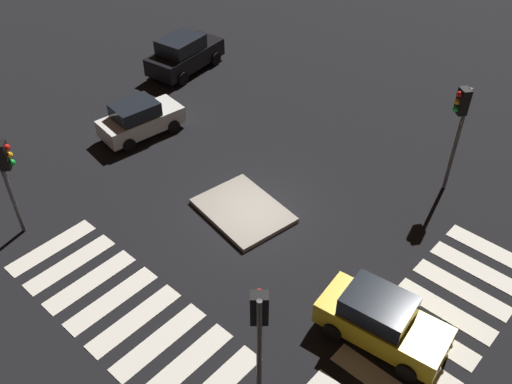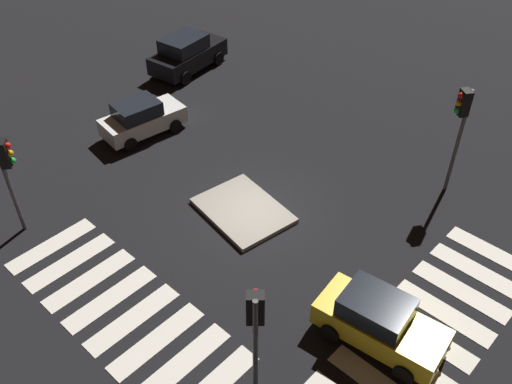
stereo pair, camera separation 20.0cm
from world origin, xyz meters
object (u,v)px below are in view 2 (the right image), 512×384
object	(u,v)px
car_yellow	(379,322)
car_black	(187,53)
car_white	(142,118)
traffic_light_east	(255,321)
traffic_island	(243,210)
traffic_light_south	(7,164)
traffic_light_north	(461,117)

from	to	relation	value
car_yellow	car_black	world-z (taller)	car_black
car_white	traffic_light_east	world-z (taller)	traffic_light_east
car_white	car_yellow	bearing A→B (deg)	-91.31
car_white	traffic_light_east	bearing A→B (deg)	-107.61
car_black	traffic_island	bearing A→B (deg)	-129.11
car_black	traffic_light_east	xyz separation A→B (m)	(15.26, -11.13, 2.01)
traffic_light_east	car_yellow	bearing A→B (deg)	-65.55
traffic_island	car_yellow	bearing A→B (deg)	-11.39
car_black	traffic_light_south	bearing A→B (deg)	-165.10
car_black	traffic_light_north	bearing A→B (deg)	-97.00
traffic_light_east	traffic_light_north	bearing A→B (deg)	-40.22
traffic_island	car_black	bearing A→B (deg)	148.29
car_yellow	traffic_light_east	distance (m)	4.44
traffic_light_south	traffic_light_east	distance (m)	10.35
car_yellow	traffic_light_east	bearing A→B (deg)	-119.50
traffic_island	car_white	size ratio (longest dim) A/B	0.98
car_yellow	traffic_light_east	size ratio (longest dim) A/B	1.01
traffic_light_east	car_white	bearing A→B (deg)	21.83
car_yellow	traffic_light_south	xyz separation A→B (m)	(-11.81, -4.53, 2.07)
traffic_light_north	traffic_island	bearing A→B (deg)	-0.80
traffic_light_south	traffic_light_north	size ratio (longest dim) A/B	0.86
traffic_light_south	traffic_light_east	world-z (taller)	traffic_light_east
car_white	traffic_light_south	xyz separation A→B (m)	(1.88, -6.68, 2.09)
car_yellow	traffic_light_south	distance (m)	12.81
traffic_light_north	traffic_light_south	bearing A→B (deg)	-2.56
traffic_light_south	traffic_light_north	xyz separation A→B (m)	(9.78, 12.17, 0.45)
car_yellow	traffic_light_south	size ratio (longest dim) A/B	1.03
car_black	traffic_light_east	world-z (taller)	traffic_light_east
traffic_island	car_white	distance (m)	7.00
traffic_light_south	car_black	bearing A→B (deg)	63.38
car_black	traffic_light_east	bearing A→B (deg)	-133.51
traffic_island	car_black	world-z (taller)	car_black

